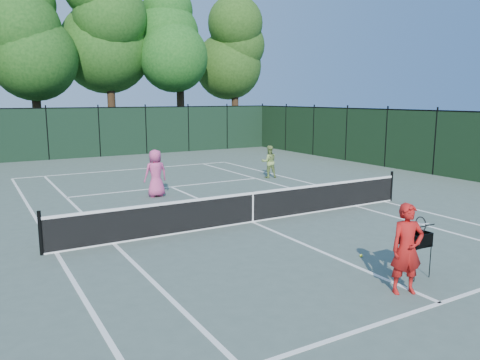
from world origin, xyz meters
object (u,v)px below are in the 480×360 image
coach (407,249)px  ball_hopper (415,239)px  player_pink (156,173)px  player_green (269,162)px  loose_ball_midcourt (361,256)px

coach → ball_hopper: bearing=52.6°
coach → player_pink: size_ratio=0.98×
player_pink → player_green: bearing=-168.3°
coach → player_green: bearing=89.1°
player_pink → player_green: size_ratio=1.19×
player_pink → ball_hopper: (1.81, -10.15, -0.08)m
coach → ball_hopper: 0.96m
ball_hopper → coach: bearing=-144.5°
ball_hopper → player_pink: bearing=104.6°
player_green → ball_hopper: player_green is taller
coach → player_pink: (-0.99, 10.64, 0.02)m
coach → loose_ball_midcourt: coach is taller
coach → ball_hopper: coach is taller
player_green → coach: bearing=86.0°
coach → ball_hopper: size_ratio=1.82×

